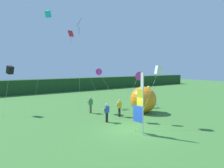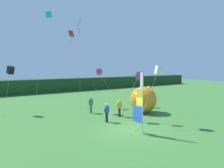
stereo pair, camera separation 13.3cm
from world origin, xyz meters
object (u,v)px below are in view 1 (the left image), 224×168
at_px(kite_cyan_box_4, 48,14).
at_px(banner_flag, 140,104).
at_px(inflatable_balloon, 143,100).
at_px(kite_red_diamond_2, 73,38).
at_px(person_mid_field, 107,112).
at_px(person_near_banner, 144,100).
at_px(kite_white_box_0, 159,70).
at_px(kite_black_diamond_5, 79,30).
at_px(kite_magenta_delta_3, 139,76).
at_px(folding_chair, 154,103).
at_px(kite_black_box_6, 10,70).
at_px(person_far_right, 119,107).
at_px(kite_magenta_delta_1, 99,72).
at_px(person_far_left, 91,104).

bearing_deg(kite_cyan_box_4, banner_flag, -81.64).
relative_size(inflatable_balloon, kite_red_diamond_2, 0.30).
relative_size(person_mid_field, inflatable_balloon, 0.59).
height_order(person_near_banner, kite_red_diamond_2, kite_red_diamond_2).
xyz_separation_m(kite_white_box_0, kite_black_diamond_5, (-3.48, 6.82, 3.78)).
bearing_deg(kite_magenta_delta_3, folding_chair, 31.77).
bearing_deg(banner_flag, kite_red_diamond_2, 85.84).
xyz_separation_m(kite_white_box_0, kite_black_box_6, (-8.82, 11.20, -0.03)).
xyz_separation_m(person_far_right, kite_cyan_box_4, (-3.79, 7.99, 9.50)).
relative_size(inflatable_balloon, kite_magenta_delta_1, 0.60).
bearing_deg(person_mid_field, kite_black_box_6, 125.21).
distance_m(banner_flag, person_mid_field, 4.04).
relative_size(inflatable_balloon, folding_chair, 3.02).
distance_m(person_near_banner, kite_black_box_6, 14.38).
distance_m(inflatable_balloon, kite_cyan_box_4, 13.87).
relative_size(folding_chair, kite_black_diamond_5, 0.10).
height_order(kite_magenta_delta_1, kite_red_diamond_2, kite_red_diamond_2).
bearing_deg(kite_white_box_0, folding_chair, 45.80).
distance_m(person_mid_field, kite_red_diamond_2, 11.33).
distance_m(kite_magenta_delta_3, kite_black_diamond_5, 7.30).
bearing_deg(kite_magenta_delta_3, inflatable_balloon, 39.53).
bearing_deg(kite_cyan_box_4, kite_white_box_0, -68.38).
distance_m(kite_magenta_delta_3, kite_cyan_box_4, 12.80).
height_order(person_near_banner, kite_cyan_box_4, kite_cyan_box_4).
bearing_deg(kite_magenta_delta_3, kite_black_diamond_5, 119.55).
relative_size(banner_flag, person_far_left, 2.62).
bearing_deg(kite_cyan_box_4, kite_red_diamond_2, -4.57).
bearing_deg(inflatable_balloon, folding_chair, 22.88).
xyz_separation_m(kite_magenta_delta_1, kite_red_diamond_2, (-2.04, 2.44, 3.94)).
xyz_separation_m(kite_cyan_box_4, kite_black_diamond_5, (1.22, -5.04, -2.27)).
xyz_separation_m(banner_flag, person_near_banner, (6.86, 6.69, -1.20)).
height_order(kite_white_box_0, kite_red_diamond_2, kite_red_diamond_2).
bearing_deg(folding_chair, person_mid_field, -165.14).
bearing_deg(inflatable_balloon, kite_white_box_0, -118.71).
distance_m(person_far_right, kite_magenta_delta_3, 3.75).
bearing_deg(kite_magenta_delta_3, kite_white_box_0, -71.75).
xyz_separation_m(banner_flag, inflatable_balloon, (4.91, 4.76, -0.74)).
xyz_separation_m(person_far_left, person_far_right, (1.45, -2.83, -0.01)).
bearing_deg(person_far_left, kite_magenta_delta_3, -70.24).
xyz_separation_m(kite_black_diamond_5, kite_black_box_6, (-5.34, 4.38, -3.80)).
bearing_deg(kite_black_box_6, kite_magenta_delta_1, -12.66).
relative_size(person_near_banner, kite_white_box_0, 0.34).
relative_size(person_near_banner, person_mid_field, 1.03).
distance_m(folding_chair, kite_white_box_0, 7.92).
bearing_deg(kite_magenta_delta_1, banner_flag, -106.26).
bearing_deg(folding_chair, kite_black_box_6, 155.51).
bearing_deg(kite_magenta_delta_1, person_far_right, -101.10).
relative_size(banner_flag, kite_magenta_delta_1, 0.97).
distance_m(banner_flag, kite_white_box_0, 3.73).
distance_m(person_far_right, inflatable_balloon, 3.03).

